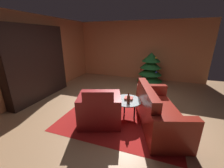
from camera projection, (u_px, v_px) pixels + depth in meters
ground_plane at (118, 111)px, 3.80m from camera, size 8.08×8.08×0.00m
wall_back at (139, 51)px, 6.41m from camera, size 5.80×0.06×2.59m
wall_left at (28, 58)px, 4.26m from camera, size 0.06×6.85×2.59m
area_rug at (119, 118)px, 3.48m from camera, size 2.77×2.03×0.01m
bookshelf_unit at (41, 63)px, 4.43m from camera, size 0.32×2.18×2.25m
armchair_red at (100, 111)px, 3.17m from camera, size 1.12×0.99×0.92m
couch_red at (157, 113)px, 3.12m from camera, size 1.29×1.95×0.91m
coffee_table at (127, 102)px, 3.40m from camera, size 0.71×0.71×0.46m
book_stack_on_table at (129, 98)px, 3.41m from camera, size 0.22×0.19×0.06m
bottle_on_table at (128, 100)px, 3.17m from camera, size 0.07×0.07×0.26m
decorated_tree at (150, 69)px, 5.73m from camera, size 1.03×1.03×1.32m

